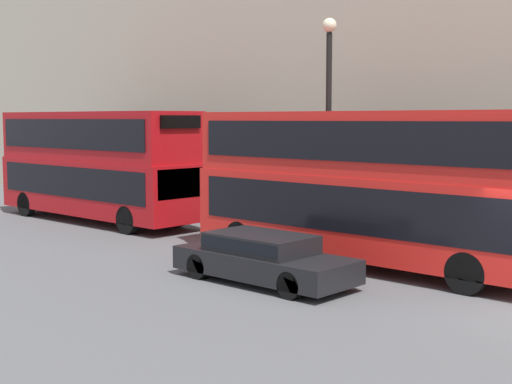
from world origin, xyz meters
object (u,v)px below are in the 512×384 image
Objects in this scene: car_dark_sedan at (263,256)px; pedestrian at (186,198)px; bus_leading at (365,181)px; bus_second_in_queue at (97,161)px.

pedestrian is at bearing 57.40° from car_dark_sedan.
bus_second_in_queue is at bearing 90.00° from bus_leading.
bus_second_in_queue reaches higher than pedestrian.
bus_leading is 5.96× the size of pedestrian.
bus_leading is at bearing -10.89° from car_dark_sedan.
bus_second_in_queue is 3.84m from pedestrian.
car_dark_sedan is (-3.40, -11.84, -1.71)m from bus_second_in_queue.
pedestrian is (2.96, -1.89, -1.56)m from bus_second_in_queue.
bus_second_in_queue reaches higher than bus_leading.
bus_second_in_queue is at bearing 147.38° from pedestrian.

